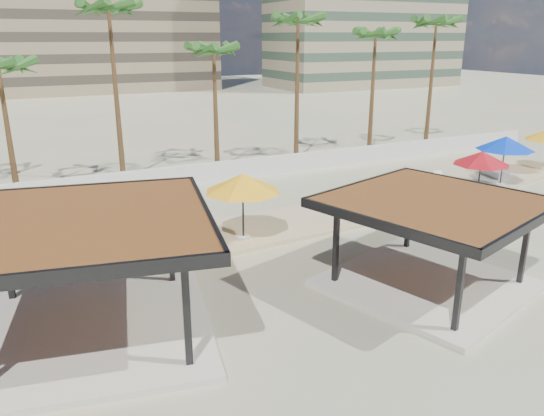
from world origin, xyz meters
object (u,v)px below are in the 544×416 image
Objects in this scene: pavilion_central at (431,235)px; lounger_d at (492,171)px; lounger_a at (145,232)px; umbrella_c at (482,158)px; lounger_c at (445,183)px; pavilion_west at (84,266)px; lounger_b at (447,195)px.

pavilion_central is 3.23× the size of lounger_d.
umbrella_c is at bearing -122.55° from lounger_a.
pavilion_central is at bearing -163.02° from lounger_a.
pavilion_central reaches higher than lounger_c.
lounger_a is at bearing 75.73° from pavilion_west.
pavilion_central is 4.17× the size of lounger_c.
lounger_a is (-17.18, 2.30, -2.05)m from umbrella_c.
pavilion_west is 3.43× the size of lounger_d.
pavilion_west reaches higher than umbrella_c.
lounger_b is (19.05, 5.35, -1.80)m from pavilion_west.
pavilion_central is at bearing -144.75° from umbrella_c.
pavilion_west reaches higher than lounger_d.
lounger_a is at bearing 94.60° from lounger_b.
lounger_a is at bearing 172.39° from umbrella_c.
lounger_d is at bearing -56.66° from lounger_b.
lounger_d reaches higher than lounger_a.
lounger_c is (20.78, 7.30, -1.85)m from pavilion_west.
lounger_d is (25.29, 8.03, -1.80)m from pavilion_west.
lounger_a is 1.08× the size of lounger_c.
lounger_a is (-7.93, 8.83, -1.57)m from pavilion_central.
pavilion_central is at bearing 136.13° from lounger_d.
lounger_a reaches higher than lounger_c.
lounger_a is 22.07m from lounger_d.
lounger_b reaches higher than lounger_c.
pavilion_west is 2.35× the size of umbrella_c.
umbrella_c is 6.29m from lounger_d.
lounger_a is at bearing 99.16° from lounger_c.
umbrella_c is at bearing 136.24° from lounger_d.
lounger_c is (17.53, 0.43, -0.01)m from lounger_a.
lounger_b is at bearing 26.72° from pavilion_west.
lounger_c is at bearing 82.83° from umbrella_c.
lounger_d is (6.24, 2.68, 0.00)m from lounger_b.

